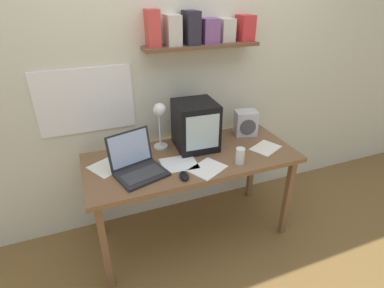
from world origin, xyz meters
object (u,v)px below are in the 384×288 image
corner_desk (192,164)px  printed_handout (266,148)px  crt_monitor (195,125)px  loose_paper_near_laptop (208,169)px  computer_mouse (184,176)px  juice_glass (240,157)px  open_notebook (179,164)px  space_heater (246,123)px  desk_lamp (160,117)px  laptop (136,163)px  loose_paper_near_monitor (106,168)px

corner_desk → printed_handout: size_ratio=5.74×
crt_monitor → loose_paper_near_laptop: bearing=-94.7°
crt_monitor → loose_paper_near_laptop: size_ratio=1.22×
computer_mouse → crt_monitor: bearing=58.5°
crt_monitor → printed_handout: 0.57m
juice_glass → open_notebook: size_ratio=0.45×
space_heater → printed_handout: bearing=-71.6°
corner_desk → space_heater: (0.55, 0.19, 0.17)m
crt_monitor → desk_lamp: 0.28m
crt_monitor → loose_paper_near_laptop: crt_monitor is taller
crt_monitor → desk_lamp: bearing=173.2°
laptop → juice_glass: 0.71m
laptop → desk_lamp: 0.39m
laptop → loose_paper_near_laptop: size_ratio=1.29×
printed_handout → loose_paper_near_laptop: (-0.54, -0.11, 0.00)m
open_notebook → loose_paper_near_monitor: bearing=164.6°
desk_lamp → loose_paper_near_monitor: 0.52m
loose_paper_near_monitor → space_heater: bearing=5.9°
juice_glass → space_heater: (0.27, 0.40, 0.05)m
laptop → loose_paper_near_monitor: laptop is taller
juice_glass → open_notebook: (-0.40, 0.15, -0.05)m
computer_mouse → juice_glass: bearing=4.1°
loose_paper_near_monitor → loose_paper_near_laptop: same height
printed_handout → corner_desk: bearing=170.7°
computer_mouse → laptop: bearing=144.9°
corner_desk → juice_glass: 0.37m
open_notebook → computer_mouse: bearing=-98.4°
laptop → space_heater: 1.00m
laptop → open_notebook: bearing=-18.8°
desk_lamp → printed_handout: desk_lamp is taller
crt_monitor → loose_paper_near_monitor: (-0.69, -0.07, -0.18)m
computer_mouse → loose_paper_near_monitor: (-0.46, 0.31, -0.01)m
laptop → open_notebook: size_ratio=1.45×
laptop → desk_lamp: size_ratio=1.00×
laptop → juice_glass: size_ratio=3.25×
desk_lamp → corner_desk: bearing=-35.9°
crt_monitor → open_notebook: (-0.20, -0.20, -0.18)m
corner_desk → laptop: 0.44m
loose_paper_near_monitor → printed_handout: same height
computer_mouse → loose_paper_near_laptop: size_ratio=0.38×
desk_lamp → loose_paper_near_laptop: 0.51m
printed_handout → loose_paper_near_laptop: same height
desk_lamp → computer_mouse: 0.49m
space_heater → loose_paper_near_laptop: size_ratio=0.69×
laptop → computer_mouse: 0.33m
printed_handout → loose_paper_near_laptop: size_ratio=0.91×
desk_lamp → loose_paper_near_laptop: desk_lamp is taller
juice_glass → printed_handout: juice_glass is taller
laptop → printed_handout: 1.00m
loose_paper_near_monitor → printed_handout: (1.18, -0.16, 0.00)m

